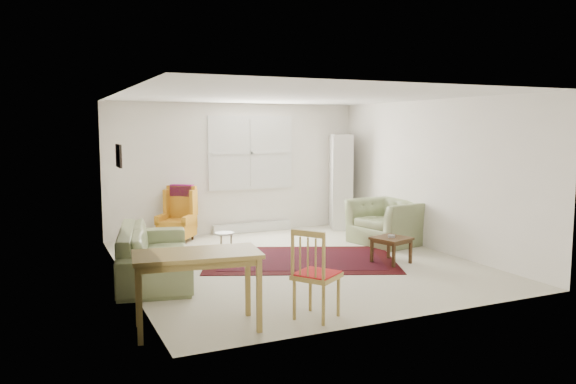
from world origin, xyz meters
name	(u,v)px	position (x,y,z in m)	size (l,w,h in m)	color
room	(292,179)	(0.02, 0.21, 1.26)	(5.04, 5.54, 2.51)	beige
rug	(301,259)	(0.14, 0.15, 0.01)	(2.88, 1.85, 0.03)	black
sofa	(154,243)	(-2.10, 0.10, 0.47)	(2.34, 0.92, 0.95)	#7B875A
armchair	(388,218)	(2.10, 0.66, 0.46)	(1.17, 1.02, 0.91)	#7B875A
wingback_chair	(176,214)	(-1.27, 2.35, 0.50)	(0.58, 0.61, 1.01)	orange
coffee_table	(391,250)	(1.30, -0.61, 0.20)	(0.49, 0.49, 0.40)	#3D2613
stool	(224,245)	(-0.88, 0.79, 0.20)	(0.30, 0.30, 0.40)	white
cabinet	(341,181)	(2.10, 2.34, 0.95)	(0.40, 0.76, 1.90)	silver
desk	(198,291)	(-2.10, -2.13, 0.40)	(1.26, 0.63, 0.80)	#A98D44
desk_chair	(317,273)	(-0.85, -2.33, 0.49)	(0.43, 0.43, 0.98)	#A98D44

